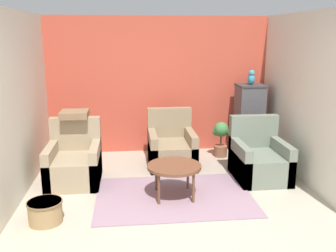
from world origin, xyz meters
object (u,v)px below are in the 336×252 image
(coffee_table, at_px, (174,168))
(armchair_left, at_px, (74,164))
(armchair_middle, at_px, (171,148))
(potted_plant, at_px, (221,136))
(birdcage, at_px, (249,121))
(wicker_basket, at_px, (45,211))
(parrot, at_px, (251,78))
(armchair_right, at_px, (259,160))

(coffee_table, xyz_separation_m, armchair_left, (-1.42, 0.71, -0.13))
(armchair_middle, bearing_deg, armchair_left, -158.59)
(coffee_table, relative_size, potted_plant, 1.15)
(armchair_middle, relative_size, birdcage, 0.71)
(birdcage, distance_m, wicker_basket, 3.98)
(potted_plant, bearing_deg, coffee_table, -122.60)
(coffee_table, height_order, armchair_left, armchair_left)
(wicker_basket, bearing_deg, birdcage, 35.78)
(armchair_middle, distance_m, birdcage, 1.59)
(armchair_left, relative_size, potted_plant, 1.45)
(birdcage, bearing_deg, potted_plant, -169.54)
(armchair_middle, relative_size, wicker_basket, 2.25)
(wicker_basket, bearing_deg, potted_plant, 39.69)
(parrot, bearing_deg, birdcage, -90.00)
(armchair_right, distance_m, armchair_middle, 1.48)
(armchair_left, distance_m, parrot, 3.39)
(armchair_middle, xyz_separation_m, birdcage, (1.48, 0.45, 0.35))
(birdcage, height_order, wicker_basket, birdcage)
(birdcage, relative_size, potted_plant, 2.03)
(birdcage, distance_m, parrot, 0.78)
(armchair_right, bearing_deg, potted_plant, 106.66)
(parrot, bearing_deg, armchair_left, -160.82)
(armchair_right, xyz_separation_m, armchair_middle, (-1.27, 0.75, 0.00))
(armchair_left, bearing_deg, wicker_basket, -98.12)
(armchair_left, xyz_separation_m, potted_plant, (2.48, 0.95, 0.09))
(potted_plant, bearing_deg, armchair_middle, -159.83)
(coffee_table, distance_m, birdcage, 2.39)
(armchair_right, relative_size, wicker_basket, 2.25)
(armchair_left, xyz_separation_m, birdcage, (3.02, 1.05, 0.35))
(coffee_table, height_order, birdcage, birdcage)
(parrot, xyz_separation_m, wicker_basket, (-3.20, -2.31, -1.27))
(armchair_right, distance_m, parrot, 1.66)
(armchair_left, bearing_deg, armchair_right, -3.07)
(parrot, height_order, wicker_basket, parrot)
(wicker_basket, bearing_deg, parrot, 35.80)
(coffee_table, relative_size, armchair_left, 0.79)
(armchair_right, relative_size, potted_plant, 1.45)
(armchair_left, height_order, wicker_basket, armchair_left)
(parrot, distance_m, wicker_basket, 4.15)
(armchair_left, relative_size, wicker_basket, 2.25)
(coffee_table, distance_m, armchair_middle, 1.32)
(armchair_middle, bearing_deg, potted_plant, 20.17)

